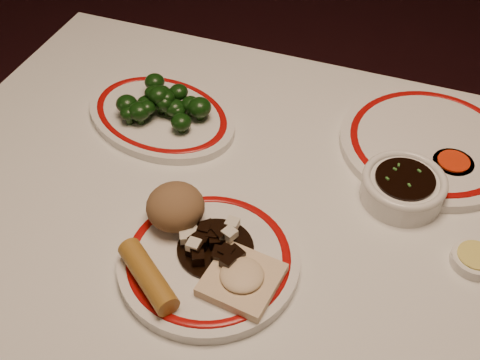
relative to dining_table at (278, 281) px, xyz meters
name	(u,v)px	position (x,y,z in m)	size (l,w,h in m)	color
dining_table	(278,281)	(0.00, 0.00, 0.00)	(1.20, 0.90, 0.75)	white
main_plate	(209,260)	(-0.08, -0.07, 0.10)	(0.31, 0.31, 0.02)	white
rice_mound	(175,207)	(-0.15, -0.03, 0.14)	(0.08, 0.08, 0.06)	brown
spring_roll	(148,276)	(-0.14, -0.14, 0.13)	(0.03, 0.03, 0.11)	#AE782A
fried_wonton	(242,278)	(-0.02, -0.09, 0.12)	(0.10, 0.10, 0.03)	beige
stirfry_heap	(213,245)	(-0.08, -0.06, 0.12)	(0.10, 0.10, 0.03)	black
broccoli_plate	(161,115)	(-0.28, 0.19, 0.10)	(0.32, 0.30, 0.02)	white
broccoli_pile	(162,102)	(-0.27, 0.18, 0.13)	(0.15, 0.12, 0.05)	#23471C
soy_bowl	(403,188)	(0.14, 0.15, 0.11)	(0.12, 0.12, 0.04)	white
sweet_sour_dish	(452,165)	(0.21, 0.24, 0.10)	(0.06, 0.06, 0.02)	white
mustard_dish	(475,259)	(0.26, 0.06, 0.10)	(0.06, 0.06, 0.02)	white
far_plate	(430,143)	(0.17, 0.28, 0.10)	(0.39, 0.39, 0.02)	white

